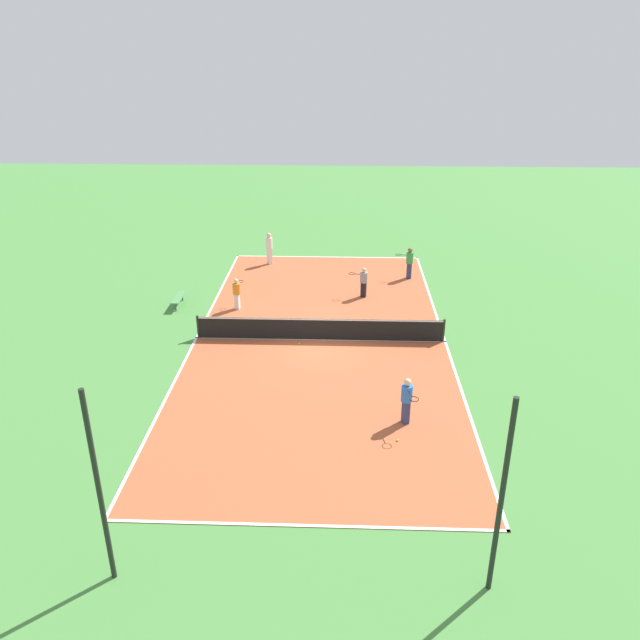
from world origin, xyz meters
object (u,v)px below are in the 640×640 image
Objects in this scene: player_near_blue at (407,398)px; player_center_orange at (237,292)px; player_far_green at (409,261)px; fence_post_back_left at (501,500)px; fence_post_back_right at (99,490)px; player_baseline_gray at (364,280)px; bench at (179,298)px; tennis_ball_left_sideline at (299,344)px; player_near_white at (269,246)px; tennis_ball_far_baseline at (398,440)px; tennis_net at (320,328)px.

player_center_orange is (6.89, -9.18, -0.09)m from player_near_blue.
fence_post_back_left reaches higher than player_far_green.
player_near_blue is 0.32× the size of fence_post_back_right.
player_baseline_gray is at bearing -109.44° from fence_post_back_right.
bench reaches higher than tennis_ball_left_sideline.
player_center_orange is 6.45m from player_near_white.
player_baseline_gray reaches higher than bench.
fence_post_back_right is at bearing 71.59° from player_far_green.
fence_post_back_right is at bearing 0.00° from fence_post_back_left.
player_near_blue is at bearing -78.95° from fence_post_back_left.
player_baseline_gray is at bearing -82.30° from fence_post_back_left.
player_near_blue is at bearing 161.18° from player_near_white.
fence_post_back_left and fence_post_back_right have the same top height.
fence_post_back_right is at bearing -62.95° from player_near_blue.
player_near_blue reaches higher than tennis_ball_left_sideline.
player_baseline_gray is at bearing -65.54° from player_center_orange.
player_near_blue is 6.90m from fence_post_back_left.
fence_post_back_left is at bearing 106.20° from tennis_ball_far_baseline.
fence_post_back_left is 8.53m from fence_post_back_right.
fence_post_back_left is (-2.36, 17.48, 1.63)m from player_baseline_gray.
tennis_ball_left_sideline is at bearing 61.91° from player_far_green.
tennis_net is 10.05m from player_near_white.
bench is 23.07× the size of tennis_ball_far_baseline.
bench is 13.53m from player_near_blue.
player_near_white reaches higher than tennis_ball_far_baseline.
player_far_green is at bearing -113.09° from fence_post_back_right.
tennis_net is at bearing -169.11° from player_near_blue.
player_near_blue is 13.63m from player_far_green.
player_near_blue reaches higher than tennis_ball_far_baseline.
player_center_orange is 6.06m from player_baseline_gray.
tennis_ball_left_sideline is at bearing 152.78° from player_near_white.
tennis_ball_left_sideline is (5.15, 8.01, -0.90)m from player_far_green.
player_near_white is at bearing -92.90° from fence_post_back_right.
tennis_net is at bearing -71.37° from fence_post_back_left.
fence_post_back_left is (-8.18, 15.78, 1.63)m from player_center_orange.
tennis_net is at bearing 64.72° from player_far_green.
bench is at bearing 92.74° from player_center_orange.
fence_post_back_left reaches higher than player_near_white.
player_center_orange is 4.83m from tennis_ball_left_sideline.
fence_post_back_right is (1.12, 22.18, 1.45)m from player_near_white.
player_near_blue is 1.09× the size of player_baseline_gray.
player_near_white is at bearing -71.75° from tennis_net.
player_baseline_gray is 0.29× the size of fence_post_back_left.
player_center_orange reaches higher than tennis_net.
fence_post_back_right is (8.60, 20.16, 1.52)m from player_far_green.
fence_post_back_left reaches higher than bench.
player_center_orange is (3.92, -3.13, 0.33)m from tennis_net.
player_far_green is 9.56m from tennis_ball_left_sideline.
tennis_net is 7.59m from tennis_ball_far_baseline.
tennis_net is 13.49m from fence_post_back_right.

